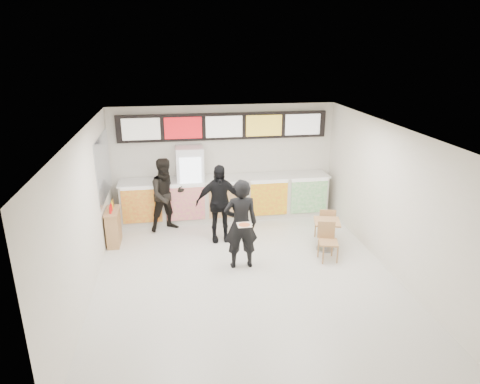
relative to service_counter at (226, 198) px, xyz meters
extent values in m
plane|color=beige|center=(0.00, -3.09, -0.57)|extent=(7.00, 7.00, 0.00)
plane|color=white|center=(0.00, -3.09, 2.43)|extent=(7.00, 7.00, 0.00)
plane|color=silver|center=(0.00, 0.41, 0.93)|extent=(6.00, 0.00, 6.00)
plane|color=silver|center=(-3.00, -3.09, 0.93)|extent=(0.00, 7.00, 7.00)
plane|color=silver|center=(3.00, -3.09, 0.93)|extent=(0.00, 7.00, 7.00)
cube|color=silver|center=(0.00, 0.01, -0.02)|extent=(5.50, 0.70, 1.10)
cube|color=silver|center=(0.00, 0.01, 0.55)|extent=(5.56, 0.76, 0.04)
cube|color=#C63D17|center=(-2.20, -0.37, 0.03)|extent=(0.99, 0.02, 0.90)
cube|color=#D02E7A|center=(-1.10, -0.37, 0.03)|extent=(0.99, 0.02, 0.90)
cube|color=brown|center=(0.00, -0.37, 0.03)|extent=(0.99, 0.02, 0.90)
cube|color=yellow|center=(1.10, -0.37, 0.03)|extent=(0.99, 0.02, 0.90)
cube|color=green|center=(2.20, -0.37, 0.03)|extent=(0.99, 0.02, 0.90)
cube|color=black|center=(0.00, 0.33, 1.88)|extent=(5.50, 0.12, 0.70)
cube|color=beige|center=(-2.12, 0.26, 1.88)|extent=(0.95, 0.02, 0.55)
cube|color=red|center=(-1.06, 0.26, 1.88)|extent=(0.95, 0.02, 0.55)
cube|color=white|center=(0.00, 0.26, 1.88)|extent=(0.95, 0.02, 0.55)
cube|color=yellow|center=(1.06, 0.26, 1.88)|extent=(0.95, 0.02, 0.55)
cube|color=white|center=(2.12, 0.26, 1.88)|extent=(0.95, 0.02, 0.55)
cube|color=white|center=(-0.93, 0.03, 0.43)|extent=(0.70, 0.65, 2.00)
cube|color=white|center=(-0.93, -0.31, 0.48)|extent=(0.54, 0.02, 1.50)
cylinder|color=#167C1F|center=(-1.14, -0.27, -0.12)|extent=(0.07, 0.07, 0.22)
cylinder|color=orange|center=(-1.00, -0.27, -0.12)|extent=(0.07, 0.07, 0.22)
cylinder|color=#B61214|center=(-0.86, -0.27, -0.12)|extent=(0.07, 0.07, 0.22)
cylinder|color=blue|center=(-0.72, -0.27, -0.12)|extent=(0.07, 0.07, 0.22)
cylinder|color=orange|center=(-1.14, -0.27, 0.26)|extent=(0.07, 0.07, 0.22)
cylinder|color=#B61214|center=(-1.00, -0.27, 0.26)|extent=(0.07, 0.07, 0.22)
cylinder|color=blue|center=(-0.86, -0.27, 0.26)|extent=(0.07, 0.07, 0.22)
cylinder|color=#167C1F|center=(-0.72, -0.27, 0.26)|extent=(0.07, 0.07, 0.22)
cylinder|color=#B61214|center=(-1.14, -0.27, 0.64)|extent=(0.07, 0.07, 0.22)
cylinder|color=blue|center=(-1.00, -0.27, 0.64)|extent=(0.07, 0.07, 0.22)
cylinder|color=#167C1F|center=(-0.86, -0.27, 0.64)|extent=(0.07, 0.07, 0.22)
cylinder|color=orange|center=(-0.72, -0.27, 0.64)|extent=(0.07, 0.07, 0.22)
cylinder|color=blue|center=(-1.14, -0.27, 1.02)|extent=(0.07, 0.07, 0.22)
cylinder|color=#167C1F|center=(-1.00, -0.27, 1.02)|extent=(0.07, 0.07, 0.22)
cylinder|color=orange|center=(-0.86, -0.27, 1.02)|extent=(0.07, 0.07, 0.22)
cylinder|color=#B61214|center=(-0.72, -0.27, 1.02)|extent=(0.07, 0.07, 0.22)
cube|color=#B2B7BF|center=(-2.99, -0.64, 1.18)|extent=(0.01, 2.00, 1.50)
imported|color=black|center=(-0.03, -2.71, 0.40)|extent=(0.71, 0.47, 1.94)
imported|color=black|center=(-1.56, -0.54, 0.36)|extent=(1.10, 0.98, 1.87)
imported|color=black|center=(-0.34, -1.35, 0.37)|extent=(1.11, 0.49, 1.88)
cube|color=beige|center=(-0.03, -3.16, 0.58)|extent=(0.28, 0.28, 0.01)
cone|color=#CC7233|center=(-0.03, -3.16, 0.59)|extent=(0.36, 0.36, 0.02)
cube|color=tan|center=(2.02, -2.25, 0.12)|extent=(0.69, 0.69, 0.04)
cylinder|color=gray|center=(2.02, -2.25, -0.23)|extent=(0.08, 0.08, 0.68)
cylinder|color=gray|center=(2.02, -2.25, -0.56)|extent=(0.42, 0.42, 0.03)
cube|color=tan|center=(1.89, -2.75, -0.15)|extent=(0.49, 0.49, 0.04)
cube|color=tan|center=(1.89, -2.57, 0.07)|extent=(0.37, 0.12, 0.40)
cube|color=tan|center=(2.15, -1.74, -0.15)|extent=(0.49, 0.49, 0.04)
cube|color=tan|center=(2.15, -1.92, 0.07)|extent=(0.37, 0.12, 0.40)
cube|color=tan|center=(-2.82, -1.17, -0.17)|extent=(0.27, 0.72, 0.81)
cube|color=tan|center=(-2.82, -1.17, 0.26)|extent=(0.31, 0.76, 0.04)
cylinder|color=red|center=(-2.82, -1.37, 0.36)|extent=(0.05, 0.05, 0.16)
cylinder|color=red|center=(-2.82, -1.22, 0.36)|extent=(0.05, 0.05, 0.16)
cylinder|color=yellow|center=(-2.82, -1.07, 0.36)|extent=(0.05, 0.05, 0.16)
cylinder|color=brown|center=(-2.82, -0.92, 0.36)|extent=(0.05, 0.05, 0.16)
camera|label=1|loc=(-1.31, -10.73, 3.94)|focal=32.00mm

